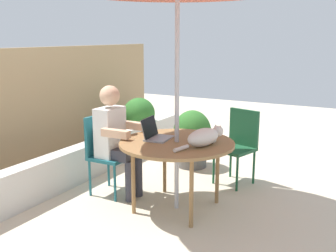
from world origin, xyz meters
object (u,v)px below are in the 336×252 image
Objects in this scene: chair_empty at (239,141)px; laptop at (154,133)px; patio_table at (177,146)px; potted_plant_near_fence at (139,119)px; person_seated at (116,135)px; potted_plant_by_chair at (192,137)px; chair_occupied at (105,148)px; cat at (205,137)px.

chair_empty is 2.72× the size of laptop.
patio_table is 2.30m from potted_plant_near_fence.
person_seated is at bearing 90.00° from patio_table.
potted_plant_near_fence is (1.70, 1.28, -0.29)m from laptop.
potted_plant_by_chair is at bearing 69.63° from chair_empty.
chair_occupied is 1.09× the size of potted_plant_near_fence.
potted_plant_by_chair reaches higher than patio_table.
cat is 0.81× the size of potted_plant_by_chair.
patio_table is 0.94× the size of person_seated.
person_seated reaches higher than potted_plant_near_fence.
person_seated is 1.88m from potted_plant_near_fence.
potted_plant_by_chair is (0.28, 0.75, -0.11)m from chair_empty.
potted_plant_near_fence is at bearing 47.56° from cat.
person_seated reaches higher than patio_table.
potted_plant_by_chair is (1.31, -0.31, -0.28)m from person_seated.
person_seated reaches higher than potted_plant_by_chair.
chair_occupied is 1.81m from potted_plant_near_fence.
chair_empty is 0.80m from potted_plant_by_chair.
chair_empty is (1.03, -0.30, -0.14)m from patio_table.
person_seated is at bearing -155.02° from potted_plant_near_fence.
chair_occupied is 1.14× the size of potted_plant_by_chair.
potted_plant_by_chair is (1.31, -0.46, -0.11)m from chair_occupied.
chair_empty is at bearing -0.19° from cat.
person_seated is at bearing 134.40° from chair_empty.
potted_plant_near_fence is at bearing 20.45° from chair_occupied.
cat is at bearing -88.42° from laptop.
chair_empty is 0.72× the size of person_seated.
chair_empty is 1.20m from laptop.
potted_plant_by_chair is at bearing -13.21° from person_seated.
laptop is at bearing -90.27° from chair_occupied.
laptop is 2.15m from potted_plant_near_fence.
laptop reaches higher than cat.
patio_table is at bearing -90.00° from chair_occupied.
potted_plant_near_fence is (1.69, 1.54, -0.18)m from patio_table.
patio_table is at bearing 92.37° from cat.
chair_empty reaches higher than cat.
chair_occupied is 0.23m from person_seated.
person_seated reaches higher than laptop.
patio_table is 0.28m from laptop.
chair_occupied reaches higher than potted_plant_by_chair.
chair_occupied and chair_empty have the same top height.
chair_occupied is 0.70m from laptop.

